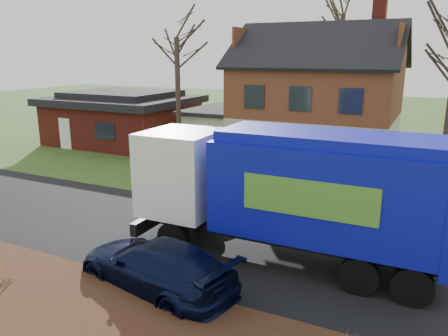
% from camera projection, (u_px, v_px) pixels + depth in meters
% --- Properties ---
extents(ground, '(120.00, 120.00, 0.00)m').
position_uv_depth(ground, '(161.00, 232.00, 15.90)').
color(ground, '#2B4D19').
rests_on(ground, ground).
extents(road, '(80.00, 7.00, 0.02)m').
position_uv_depth(road, '(161.00, 232.00, 15.89)').
color(road, black).
rests_on(road, ground).
extents(mulch_verge, '(80.00, 3.50, 0.30)m').
position_uv_depth(mulch_verge, '(45.00, 300.00, 11.25)').
color(mulch_verge, '#311B10').
rests_on(mulch_verge, ground).
extents(main_house, '(12.95, 8.95, 9.26)m').
position_uv_depth(main_house, '(309.00, 93.00, 26.33)').
color(main_house, beige).
rests_on(main_house, ground).
extents(ranch_house, '(9.80, 8.20, 3.70)m').
position_uv_depth(ranch_house, '(123.00, 117.00, 31.84)').
color(ranch_house, maroon).
rests_on(ranch_house, ground).
extents(garbage_truck, '(9.68, 2.67, 4.14)m').
position_uv_depth(garbage_truck, '(291.00, 188.00, 13.14)').
color(garbage_truck, black).
rests_on(garbage_truck, ground).
extents(silver_sedan, '(5.27, 3.67, 1.65)m').
position_uv_depth(silver_sedan, '(203.00, 182.00, 19.16)').
color(silver_sedan, '#B1B4B9').
rests_on(silver_sedan, ground).
extents(navy_wagon, '(5.21, 2.95, 1.43)m').
position_uv_depth(navy_wagon, '(156.00, 266.00, 11.86)').
color(navy_wagon, black).
rests_on(navy_wagon, ground).
extents(tree_front_west, '(3.38, 3.38, 10.04)m').
position_uv_depth(tree_front_west, '(176.00, 18.00, 24.62)').
color(tree_front_west, '#392C22').
rests_on(tree_front_west, ground).
extents(grass_clump_mid, '(0.33, 0.27, 0.93)m').
position_uv_depth(grass_clump_mid, '(3.00, 265.00, 11.80)').
color(grass_clump_mid, tan).
rests_on(grass_clump_mid, mulch_verge).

